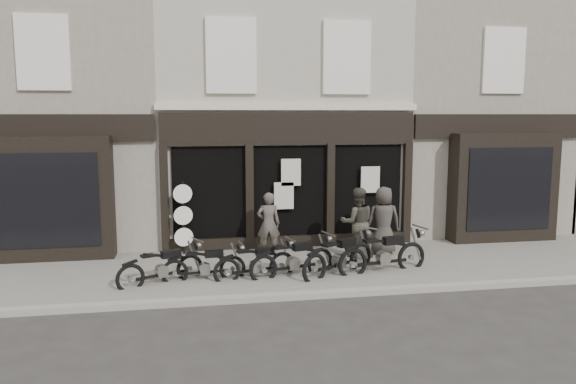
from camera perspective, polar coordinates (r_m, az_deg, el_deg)
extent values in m
plane|color=#2D2B28|center=(13.29, 2.49, -8.92)|extent=(90.00, 90.00, 0.00)
cube|color=slate|center=(14.12, 1.69, -7.65)|extent=(30.00, 4.20, 0.12)
cube|color=gray|center=(12.11, 3.80, -10.31)|extent=(30.00, 0.25, 0.13)
cube|color=#AFA596|center=(18.63, -1.48, 8.68)|extent=(7.20, 6.00, 8.20)
cube|color=black|center=(15.59, 0.23, 6.45)|extent=(7.10, 0.18, 0.90)
cube|color=black|center=(15.82, 0.18, -0.62)|extent=(6.50, 0.10, 2.95)
cube|color=black|center=(15.99, 0.23, -5.20)|extent=(7.10, 0.20, 0.44)
cube|color=beige|center=(15.62, 0.21, 8.65)|extent=(7.30, 0.22, 0.18)
cube|color=silver|center=(15.49, -5.79, 13.62)|extent=(1.35, 0.12, 2.00)
cube|color=black|center=(15.52, -5.80, 13.61)|extent=(1.05, 0.06, 1.70)
cube|color=silver|center=(16.05, 6.00, 13.42)|extent=(1.35, 0.12, 2.00)
cube|color=black|center=(16.08, 5.97, 13.41)|extent=(1.05, 0.06, 1.70)
cube|color=black|center=(15.50, -12.42, -0.80)|extent=(0.22, 0.22, 3.00)
cube|color=black|center=(15.57, -3.93, -0.59)|extent=(0.22, 0.22, 3.00)
cube|color=black|center=(15.98, 4.30, -0.38)|extent=(0.22, 0.22, 3.00)
cube|color=black|center=(16.69, 11.97, -0.17)|extent=(0.22, 0.22, 3.00)
cube|color=beige|center=(15.55, 0.30, 2.01)|extent=(0.55, 0.04, 0.75)
cube|color=beige|center=(16.15, 8.36, 1.26)|extent=(0.55, 0.04, 0.75)
cube|color=beige|center=(15.60, -0.42, -0.38)|extent=(0.55, 0.04, 0.75)
cube|color=gray|center=(18.76, -21.24, 8.15)|extent=(5.50, 6.00, 8.20)
cube|color=black|center=(15.63, -23.15, -0.63)|extent=(3.20, 0.70, 3.20)
cube|color=black|center=(15.29, -23.44, -0.82)|extent=(2.60, 0.06, 2.40)
cube|color=black|center=(15.78, -23.26, 6.01)|extent=(5.40, 0.16, 0.70)
cube|color=silver|center=(15.86, -23.63, 12.88)|extent=(1.30, 0.10, 1.90)
cube|color=black|center=(15.89, -23.61, 12.87)|extent=(1.00, 0.06, 1.60)
cube|color=gray|center=(20.56, 16.49, 8.29)|extent=(5.50, 6.00, 8.20)
cube|color=black|center=(17.75, 21.00, 0.43)|extent=(3.20, 0.70, 3.20)
cube|color=black|center=(17.45, 21.59, 0.28)|extent=(2.60, 0.06, 2.40)
cube|color=black|center=(17.88, 20.79, 6.29)|extent=(5.40, 0.16, 0.70)
cube|color=silver|center=(17.95, 21.08, 12.35)|extent=(1.30, 0.10, 1.90)
cube|color=black|center=(17.98, 21.03, 12.35)|extent=(1.00, 0.06, 1.60)
torus|color=black|center=(13.25, -9.96, -7.63)|extent=(0.63, 0.36, 0.66)
torus|color=black|center=(12.73, -15.73, -8.46)|extent=(0.63, 0.36, 0.66)
cube|color=black|center=(12.99, -12.78, -8.21)|extent=(1.06, 0.54, 0.06)
cube|color=gray|center=(12.97, -12.71, -7.87)|extent=(0.29, 0.26, 0.25)
cube|color=black|center=(12.97, -11.81, -6.17)|extent=(0.47, 0.34, 0.16)
cube|color=black|center=(12.76, -14.05, -6.29)|extent=(0.35, 0.30, 0.06)
cylinder|color=gray|center=(13.19, -9.19, -4.83)|extent=(0.27, 0.52, 0.03)
torus|color=black|center=(13.16, -5.66, -7.75)|extent=(0.62, 0.14, 0.62)
torus|color=black|center=(13.01, -11.44, -8.06)|extent=(0.62, 0.14, 0.62)
cube|color=black|center=(13.08, -8.53, -8.07)|extent=(1.08, 0.15, 0.05)
cube|color=gray|center=(13.06, -8.45, -7.76)|extent=(0.23, 0.18, 0.24)
cube|color=black|center=(13.00, -7.53, -6.24)|extent=(0.43, 0.19, 0.15)
cube|color=black|center=(12.93, -9.77, -6.20)|extent=(0.29, 0.21, 0.05)
cylinder|color=gray|center=(13.05, -4.83, -5.16)|extent=(0.08, 0.53, 0.03)
torus|color=black|center=(13.34, -0.62, -7.44)|extent=(0.64, 0.24, 0.64)
torus|color=black|center=(12.87, -6.25, -8.07)|extent=(0.64, 0.24, 0.64)
cube|color=black|center=(13.10, -3.38, -7.92)|extent=(1.10, 0.33, 0.06)
cube|color=gray|center=(13.09, -3.31, -7.59)|extent=(0.26, 0.22, 0.25)
cube|color=black|center=(13.08, -2.39, -5.97)|extent=(0.46, 0.26, 0.16)
cube|color=black|center=(12.88, -4.58, -6.03)|extent=(0.32, 0.25, 0.06)
cylinder|color=gray|center=(13.28, 0.19, -4.75)|extent=(0.17, 0.54, 0.03)
torus|color=black|center=(13.55, 3.25, -7.10)|extent=(0.69, 0.28, 0.69)
torus|color=black|center=(12.91, -2.52, -7.86)|extent=(0.69, 0.28, 0.69)
cube|color=black|center=(13.23, 0.44, -7.65)|extent=(1.18, 0.39, 0.06)
cube|color=gray|center=(13.21, 0.52, -7.30)|extent=(0.29, 0.24, 0.26)
cube|color=black|center=(13.23, 1.47, -5.56)|extent=(0.50, 0.30, 0.17)
cube|color=black|center=(12.97, -0.77, -5.64)|extent=(0.35, 0.28, 0.06)
cylinder|color=gray|center=(13.50, 4.10, -4.23)|extent=(0.20, 0.58, 0.04)
torus|color=black|center=(13.96, 7.35, -6.61)|extent=(0.68, 0.47, 0.74)
torus|color=black|center=(12.85, 2.70, -7.83)|extent=(0.68, 0.47, 0.74)
cube|color=black|center=(13.40, 5.12, -7.38)|extent=(1.13, 0.72, 0.07)
cube|color=gray|center=(13.40, 5.19, -7.01)|extent=(0.32, 0.30, 0.28)
cube|color=black|center=(13.48, 5.97, -5.12)|extent=(0.52, 0.42, 0.18)
cube|color=black|center=(13.04, 4.17, -5.35)|extent=(0.39, 0.36, 0.07)
cylinder|color=gray|center=(13.97, 8.05, -3.60)|extent=(0.36, 0.56, 0.04)
torus|color=black|center=(14.15, 12.39, -6.50)|extent=(0.76, 0.25, 0.76)
torus|color=black|center=(13.32, 6.58, -7.26)|extent=(0.76, 0.25, 0.76)
cube|color=black|center=(13.73, 9.57, -7.05)|extent=(1.31, 0.33, 0.07)
cube|color=gray|center=(13.72, 9.66, -6.68)|extent=(0.30, 0.25, 0.29)
cube|color=black|center=(13.76, 10.66, -4.85)|extent=(0.54, 0.29, 0.19)
cube|color=black|center=(13.43, 8.40, -4.92)|extent=(0.37, 0.29, 0.07)
cylinder|color=gray|center=(14.12, 13.31, -3.48)|extent=(0.17, 0.64, 0.04)
imported|color=#4D453F|center=(14.91, -1.99, -3.25)|extent=(0.65, 0.46, 1.69)
imported|color=#3B382F|center=(14.80, 7.05, -3.09)|extent=(0.95, 0.77, 1.84)
imported|color=#3A3530|center=(15.24, 9.68, -2.85)|extent=(0.96, 0.69, 1.82)
cylinder|color=black|center=(15.49, -10.49, -6.51)|extent=(0.32, 0.32, 0.05)
cylinder|color=black|center=(15.27, -10.58, -2.84)|extent=(0.06, 0.06, 2.07)
cylinder|color=black|center=(15.13, -10.65, -0.17)|extent=(0.50, 0.11, 0.50)
cylinder|color=silver|center=(15.10, -10.65, -0.18)|extent=(0.50, 0.09, 0.50)
cylinder|color=black|center=(15.22, -10.60, -2.35)|extent=(0.50, 0.11, 0.50)
cylinder|color=silver|center=(15.20, -10.60, -2.37)|extent=(0.50, 0.09, 0.50)
cylinder|color=black|center=(15.33, -10.54, -4.51)|extent=(0.50, 0.11, 0.50)
cylinder|color=silver|center=(15.31, -10.54, -4.53)|extent=(0.50, 0.09, 0.50)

